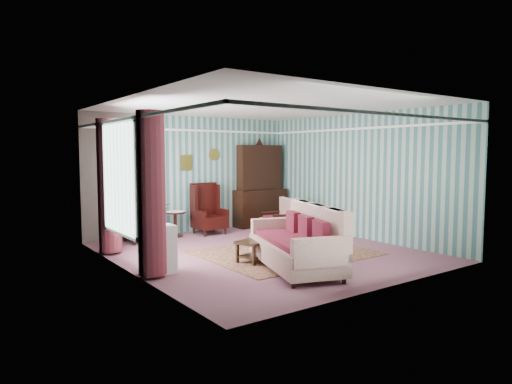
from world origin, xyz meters
TOP-DOWN VIEW (x-y plane):
  - floor at (0.00, 0.00)m, footprint 6.00×6.00m
  - room_shell at (-0.62, 0.18)m, footprint 5.53×6.02m
  - bookcase at (-1.35, 2.84)m, footprint 0.80×0.28m
  - dresser_hutch at (1.90, 2.72)m, footprint 1.50×0.56m
  - wingback_left at (-1.60, 2.45)m, footprint 0.76×0.80m
  - wingback_right at (0.15, 2.45)m, footprint 0.76×0.80m
  - seated_woman at (-1.60, 2.45)m, footprint 0.44×0.40m
  - round_side_table at (-0.70, 2.60)m, footprint 0.50×0.50m
  - nest_table at (2.47, 0.90)m, footprint 0.45×0.38m
  - plant_stand at (-2.40, -0.30)m, footprint 0.55×0.35m
  - rug at (0.30, -0.30)m, footprint 3.20×2.60m
  - sofa at (-0.40, -1.43)m, footprint 1.74×2.46m
  - floral_armchair at (1.50, 1.44)m, footprint 0.82×0.84m
  - coffee_table at (-0.50, -0.51)m, footprint 1.00×0.72m
  - potted_plant_a at (-2.42, -0.41)m, footprint 0.42×0.39m
  - potted_plant_b at (-2.32, -0.19)m, footprint 0.32×0.29m
  - potted_plant_c at (-2.52, -0.29)m, footprint 0.24×0.24m

SIDE VIEW (x-z plane):
  - floor at x=0.00m, z-range 0.00..0.00m
  - rug at x=0.30m, z-range 0.00..0.01m
  - coffee_table at x=-0.50m, z-range 0.00..0.40m
  - nest_table at x=2.47m, z-range 0.00..0.54m
  - round_side_table at x=-0.70m, z-range 0.00..0.60m
  - plant_stand at x=-2.40m, z-range 0.00..0.80m
  - floral_armchair at x=1.50m, z-range 0.00..0.91m
  - sofa at x=-0.40m, z-range 0.00..0.91m
  - seated_woman at x=-1.60m, z-range 0.00..1.18m
  - wingback_left at x=-1.60m, z-range 0.00..1.25m
  - wingback_right at x=0.15m, z-range 0.00..1.25m
  - potted_plant_a at x=-2.42m, z-range 0.80..1.18m
  - potted_plant_c at x=-2.52m, z-range 0.80..1.18m
  - potted_plant_b at x=-2.32m, z-range 0.80..1.28m
  - bookcase at x=-1.35m, z-range 0.00..2.24m
  - dresser_hutch at x=1.90m, z-range 0.00..2.36m
  - room_shell at x=-0.62m, z-range 0.55..3.46m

